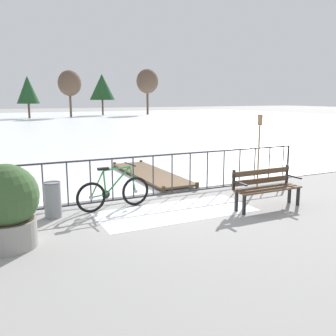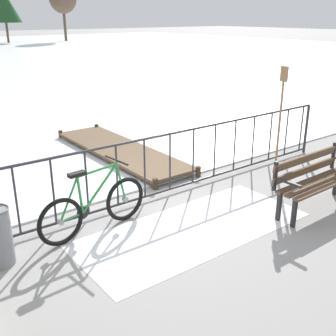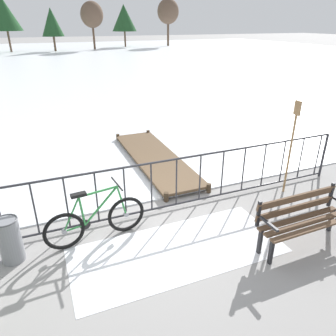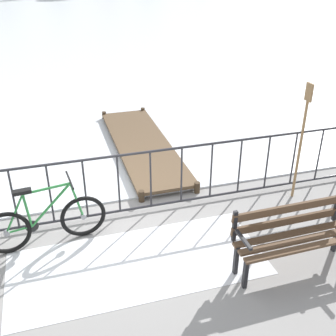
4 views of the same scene
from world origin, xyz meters
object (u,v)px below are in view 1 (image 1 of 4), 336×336
planter_with_shrub (6,206)px  oar_upright (259,147)px  park_bench (266,185)px  bicycle_near_railing (114,193)px  trash_bin (53,200)px

planter_with_shrub → oar_upright: bearing=13.0°
park_bench → planter_with_shrub: planter_with_shrub is taller
planter_with_shrub → oar_upright: 6.46m
bicycle_near_railing → oar_upright: (4.06, 0.14, 0.77)m
planter_with_shrub → trash_bin: 1.62m
park_bench → oar_upright: 1.90m
planter_with_shrub → trash_bin: (0.92, 1.30, -0.33)m
park_bench → oar_upright: (1.00, 1.49, 0.63)m
trash_bin → oar_upright: size_ratio=0.37×
bicycle_near_railing → planter_with_shrub: 2.60m
trash_bin → planter_with_shrub: bearing=-125.4°
bicycle_near_railing → park_bench: 3.35m
park_bench → planter_with_shrub: 5.29m
park_bench → planter_with_shrub: (-5.28, 0.04, 0.19)m
park_bench → oar_upright: bearing=56.2°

